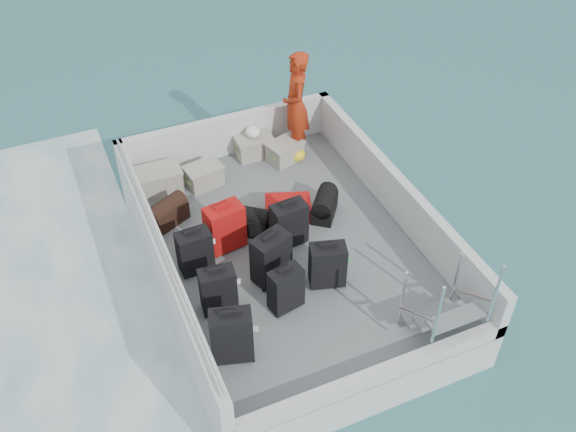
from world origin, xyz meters
The scene contains 23 objects.
ground centered at (0.00, 0.00, 0.00)m, with size 160.00×160.00×0.00m, color #174853.
ferry_hull centered at (0.00, 0.00, 0.30)m, with size 3.60×5.00×0.60m, color silver.
deck centered at (0.00, 0.00, 0.61)m, with size 3.30×4.70×0.02m, color slate.
deck_fittings centered at (0.35, -0.32, 0.99)m, with size 3.60×5.00×0.90m.
suitcase_0 centered at (-1.32, -1.46, 0.99)m, with size 0.48×0.27×0.74m, color black.
suitcase_1 centered at (-1.23, -0.70, 0.95)m, with size 0.44×0.25×0.66m, color black.
suitcase_2 centered at (-1.28, 0.08, 0.94)m, with size 0.45×0.27×0.64m, color black.
suitcase_3 centered at (-0.45, -1.01, 0.94)m, with size 0.42×0.24×0.64m, color black.
suitcase_4 centered at (-0.43, -0.47, 0.98)m, with size 0.49×0.29×0.72m, color black.
suitcase_5 centered at (-0.78, 0.33, 0.97)m, with size 0.51×0.31×0.70m, color #B0120D.
suitcase_6 centered at (0.20, -0.84, 0.94)m, with size 0.46×0.27×0.64m, color black.
suitcase_7 centered at (0.06, 0.06, 0.96)m, with size 0.48×0.28×0.67m, color black.
suitcase_8 centered at (0.28, 0.60, 0.75)m, with size 0.43×0.66×0.26m, color #B0120D.
duffel_0 centered at (-1.37, 1.14, 0.78)m, with size 0.57×0.30×0.32m, color black, non-canonical shape.
duffel_1 centered at (-0.34, 0.48, 0.78)m, with size 0.49×0.30×0.32m, color black, non-canonical shape.
duffel_2 centered at (0.77, 0.39, 0.78)m, with size 0.54×0.30×0.32m, color black, non-canonical shape.
crate_0 centered at (-1.28, 1.90, 0.81)m, with size 0.62×0.43×0.37m, color #A29D8D.
crate_1 centered at (-0.62, 1.77, 0.78)m, with size 0.52×0.36×0.32m, color #A29D8D.
crate_2 centered at (0.36, 2.20, 0.79)m, with size 0.56×0.39×0.34m, color #A29D8D.
crate_3 centered at (0.78, 1.86, 0.78)m, with size 0.52×0.36×0.32m, color #A29D8D.
yellow_bag centered at (0.96, 1.79, 0.73)m, with size 0.28×0.26×0.22m, color yellow.
white_bag centered at (0.36, 2.20, 1.05)m, with size 0.24×0.24×0.18m, color white.
passenger centered at (1.04, 2.04, 1.50)m, with size 0.65×0.42×1.77m, color red.
Camera 1 is at (-2.56, -5.92, 6.86)m, focal length 40.00 mm.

